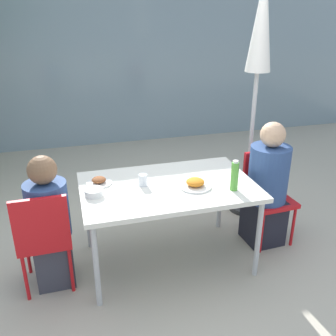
{
  "coord_description": "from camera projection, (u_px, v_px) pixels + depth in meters",
  "views": [
    {
      "loc": [
        -0.76,
        -2.7,
        2.1
      ],
      "look_at": [
        0.0,
        0.0,
        0.9
      ],
      "focal_mm": 40.0,
      "sensor_mm": 36.0,
      "label": 1
    }
  ],
  "objects": [
    {
      "name": "ground_plane",
      "position": [
        168.0,
        259.0,
        3.4
      ],
      "size": [
        24.0,
        24.0,
        0.0
      ],
      "primitive_type": "plane",
      "color": "#B2A893"
    },
    {
      "name": "building_facade",
      "position": [
        109.0,
        50.0,
        5.88
      ],
      "size": [
        10.0,
        0.2,
        3.0
      ],
      "color": "gray",
      "rests_on": "ground"
    },
    {
      "name": "dining_table",
      "position": [
        168.0,
        191.0,
        3.13
      ],
      "size": [
        1.44,
        0.92,
        0.75
      ],
      "color": "silver",
      "rests_on": "ground"
    },
    {
      "name": "chair_left",
      "position": [
        44.0,
        234.0,
        2.86
      ],
      "size": [
        0.41,
        0.41,
        0.87
      ],
      "rotation": [
        0.0,
        0.0,
        0.02
      ],
      "color": "red",
      "rests_on": "ground"
    },
    {
      "name": "person_left",
      "position": [
        50.0,
        226.0,
        2.94
      ],
      "size": [
        0.32,
        0.32,
        1.12
      ],
      "rotation": [
        0.0,
        0.0,
        0.02
      ],
      "color": "#383842",
      "rests_on": "ground"
    },
    {
      "name": "chair_right",
      "position": [
        266.0,
        189.0,
        3.58
      ],
      "size": [
        0.42,
        0.42,
        0.87
      ],
      "rotation": [
        0.0,
        0.0,
        -3.08
      ],
      "color": "red",
      "rests_on": "ground"
    },
    {
      "name": "person_right",
      "position": [
        267.0,
        189.0,
        3.47
      ],
      "size": [
        0.36,
        0.36,
        1.2
      ],
      "rotation": [
        0.0,
        0.0,
        -3.08
      ],
      "color": "black",
      "rests_on": "ground"
    },
    {
      "name": "closed_umbrella",
      "position": [
        260.0,
        46.0,
        3.57
      ],
      "size": [
        0.36,
        0.36,
        2.49
      ],
      "color": "#333333",
      "rests_on": "ground"
    },
    {
      "name": "plate_0",
      "position": [
        99.0,
        181.0,
        3.11
      ],
      "size": [
        0.21,
        0.21,
        0.06
      ],
      "color": "white",
      "rests_on": "dining_table"
    },
    {
      "name": "plate_1",
      "position": [
        195.0,
        184.0,
        3.06
      ],
      "size": [
        0.27,
        0.27,
        0.07
      ],
      "color": "white",
      "rests_on": "dining_table"
    },
    {
      "name": "bottle",
      "position": [
        235.0,
        176.0,
        2.97
      ],
      "size": [
        0.06,
        0.06,
        0.25
      ],
      "color": "#51A338",
      "rests_on": "dining_table"
    },
    {
      "name": "drinking_cup",
      "position": [
        143.0,
        180.0,
        3.07
      ],
      "size": [
        0.07,
        0.07,
        0.1
      ],
      "color": "white",
      "rests_on": "dining_table"
    },
    {
      "name": "salad_bowl",
      "position": [
        94.0,
        192.0,
        2.92
      ],
      "size": [
        0.15,
        0.15,
        0.05
      ],
      "color": "white",
      "rests_on": "dining_table"
    }
  ]
}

